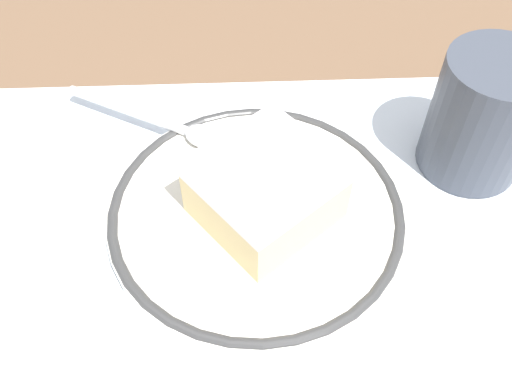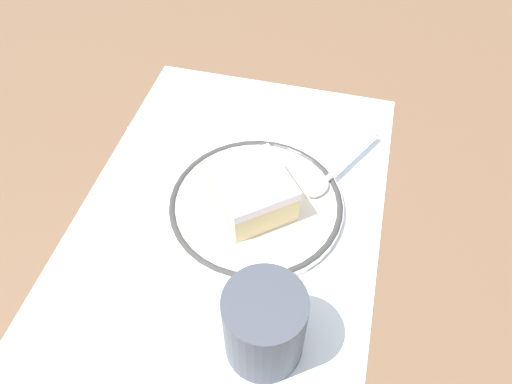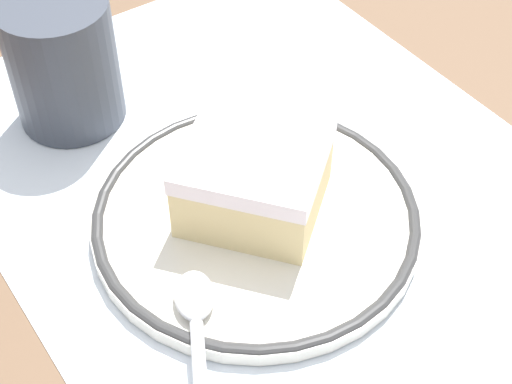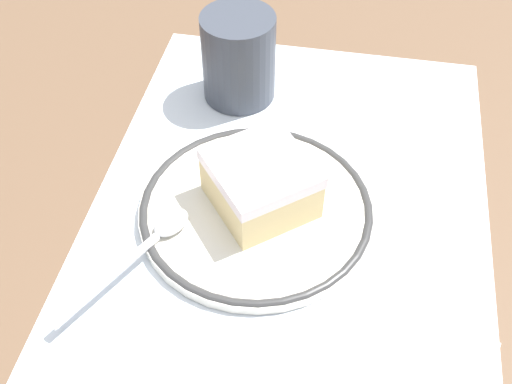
# 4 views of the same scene
# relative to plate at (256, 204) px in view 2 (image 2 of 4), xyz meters

# --- Properties ---
(ground_plane) EXTENTS (2.40, 2.40, 0.00)m
(ground_plane) POSITION_rel_plate_xyz_m (0.01, -0.03, -0.01)
(ground_plane) COLOR brown
(placemat) EXTENTS (0.51, 0.37, 0.00)m
(placemat) POSITION_rel_plate_xyz_m (0.01, -0.03, -0.01)
(placemat) COLOR silver
(placemat) RESTS_ON ground_plane
(plate) EXTENTS (0.21, 0.21, 0.01)m
(plate) POSITION_rel_plate_xyz_m (0.00, 0.00, 0.00)
(plate) COLOR silver
(plate) RESTS_ON placemat
(cake_slice) EXTENTS (0.12, 0.12, 0.05)m
(cake_slice) POSITION_rel_plate_xyz_m (0.01, -0.00, 0.03)
(cake_slice) COLOR beige
(cake_slice) RESTS_ON plate
(spoon) EXTENTS (0.14, 0.09, 0.01)m
(spoon) POSITION_rel_plate_xyz_m (-0.06, 0.08, 0.01)
(spoon) COLOR silver
(spoon) RESTS_ON plate
(cup) EXTENTS (0.08, 0.08, 0.10)m
(cup) POSITION_rel_plate_xyz_m (0.17, 0.05, 0.04)
(cup) COLOR #383D47
(cup) RESTS_ON placemat
(napkin) EXTENTS (0.17, 0.17, 0.00)m
(napkin) POSITION_rel_plate_xyz_m (-0.14, -0.13, -0.01)
(napkin) COLOR white
(napkin) RESTS_ON placemat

